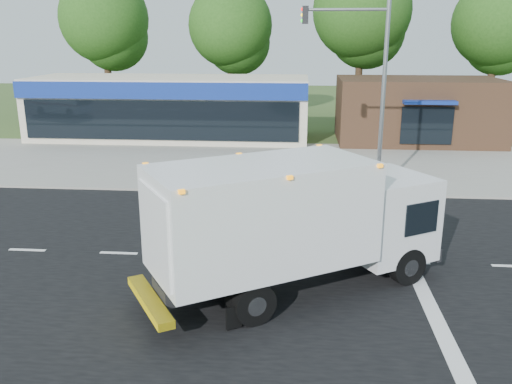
# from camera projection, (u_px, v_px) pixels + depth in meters

# --- Properties ---
(ground) EXTENTS (120.00, 120.00, 0.00)m
(ground) POSITION_uv_depth(u_px,v_px,m) (310.00, 260.00, 16.57)
(ground) COLOR #385123
(ground) RESTS_ON ground
(road_asphalt) EXTENTS (60.00, 14.00, 0.02)m
(road_asphalt) POSITION_uv_depth(u_px,v_px,m) (310.00, 260.00, 16.57)
(road_asphalt) COLOR black
(road_asphalt) RESTS_ON ground
(sidewalk) EXTENTS (60.00, 2.40, 0.12)m
(sidewalk) POSITION_uv_depth(u_px,v_px,m) (308.00, 186.00, 24.40)
(sidewalk) COLOR gray
(sidewalk) RESTS_ON ground
(parking_apron) EXTENTS (60.00, 9.00, 0.02)m
(parking_apron) POSITION_uv_depth(u_px,v_px,m) (307.00, 159.00, 29.97)
(parking_apron) COLOR gray
(parking_apron) RESTS_ON ground
(lane_markings) EXTENTS (55.20, 7.00, 0.01)m
(lane_markings) POSITION_uv_depth(u_px,v_px,m) (359.00, 280.00, 15.17)
(lane_markings) COLOR silver
(lane_markings) RESTS_ON road_asphalt
(ems_box_truck) EXTENTS (8.27, 6.40, 3.62)m
(ems_box_truck) POSITION_uv_depth(u_px,v_px,m) (293.00, 217.00, 13.99)
(ems_box_truck) COLOR black
(ems_box_truck) RESTS_ON ground
(emergency_worker) EXTENTS (0.72, 0.63, 1.78)m
(emergency_worker) POSITION_uv_depth(u_px,v_px,m) (174.00, 273.00, 13.60)
(emergency_worker) COLOR tan
(emergency_worker) RESTS_ON ground
(retail_strip_mall) EXTENTS (18.00, 6.20, 4.00)m
(retail_strip_mall) POSITION_uv_depth(u_px,v_px,m) (171.00, 107.00, 35.81)
(retail_strip_mall) COLOR beige
(retail_strip_mall) RESTS_ON ground
(brown_storefront) EXTENTS (10.00, 6.70, 4.00)m
(brown_storefront) POSITION_uv_depth(u_px,v_px,m) (417.00, 110.00, 34.57)
(brown_storefront) COLOR #382316
(brown_storefront) RESTS_ON ground
(traffic_signal_pole) EXTENTS (3.51, 0.25, 8.00)m
(traffic_signal_pole) POSITION_uv_depth(u_px,v_px,m) (368.00, 78.00, 22.28)
(traffic_signal_pole) COLOR gray
(traffic_signal_pole) RESTS_ON ground
(background_trees) EXTENTS (36.77, 7.39, 12.10)m
(background_trees) POSITION_uv_depth(u_px,v_px,m) (297.00, 25.00, 41.53)
(background_trees) COLOR #332114
(background_trees) RESTS_ON ground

